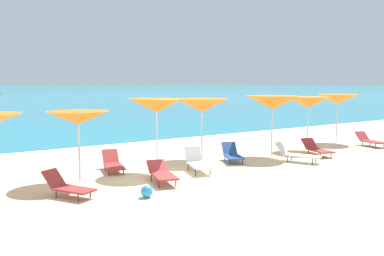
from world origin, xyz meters
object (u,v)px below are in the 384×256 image
object	(u,v)px
umbrella_3	(78,118)
umbrella_7	(308,102)
lounge_chair_9	(370,140)
umbrella_4	(157,106)
lounge_chair_2	(297,154)
umbrella_6	(273,103)
lounge_chair_5	(162,173)
lounge_chair_0	(68,186)
umbrella_8	(338,99)
umbrella_5	(202,105)
lounge_chair_3	(232,154)
beach_ball	(147,191)
lounge_chair_8	(113,163)
lounge_chair_7	(197,162)
lounge_chair_11	(317,148)

from	to	relation	value
umbrella_3	umbrella_7	world-z (taller)	umbrella_7
umbrella_7	lounge_chair_9	xyz separation A→B (m)	(3.12, -1.05, -1.78)
umbrella_4	lounge_chair_9	world-z (taller)	umbrella_4
lounge_chair_2	umbrella_6	bearing A→B (deg)	59.62
lounge_chair_5	lounge_chair_0	bearing A→B (deg)	-165.57
umbrella_8	umbrella_5	bearing A→B (deg)	179.82
umbrella_4	umbrella_8	world-z (taller)	umbrella_4
umbrella_5	lounge_chair_9	distance (m)	8.70
umbrella_6	lounge_chair_3	xyz separation A→B (m)	(-2.12, -0.08, -1.84)
umbrella_6	lounge_chair_3	bearing A→B (deg)	-177.79
umbrella_4	umbrella_5	size ratio (longest dim) A/B	1.04
lounge_chair_2	beach_ball	xyz separation A→B (m)	(-6.87, -1.12, -0.15)
lounge_chair_2	lounge_chair_8	bearing A→B (deg)	135.38
umbrella_3	lounge_chair_7	size ratio (longest dim) A/B	1.31
umbrella_3	lounge_chair_2	xyz separation A→B (m)	(7.71, -1.50, -1.59)
lounge_chair_0	lounge_chair_3	xyz separation A→B (m)	(6.57, 1.28, 0.01)
lounge_chair_7	beach_ball	world-z (taller)	lounge_chair_7
umbrella_7	lounge_chair_5	size ratio (longest dim) A/B	1.34
lounge_chair_11	lounge_chair_9	bearing A→B (deg)	18.74
umbrella_3	lounge_chair_7	distance (m)	4.10
umbrella_5	lounge_chair_11	world-z (taller)	umbrella_5
umbrella_6	umbrella_3	bearing A→B (deg)	179.58
umbrella_8	lounge_chair_11	size ratio (longest dim) A/B	1.41
umbrella_8	lounge_chair_5	size ratio (longest dim) A/B	1.37
lounge_chair_11	lounge_chair_3	bearing A→B (deg)	-176.87
umbrella_7	umbrella_6	bearing A→B (deg)	-173.55
umbrella_4	lounge_chair_5	bearing A→B (deg)	-114.73
umbrella_7	lounge_chair_5	bearing A→B (deg)	-168.79
umbrella_4	lounge_chair_9	distance (m)	11.00
lounge_chair_8	umbrella_8	bearing A→B (deg)	14.90
umbrella_6	lounge_chair_9	bearing A→B (deg)	-7.89
lounge_chair_2	lounge_chair_9	bearing A→B (deg)	-17.56
lounge_chair_8	lounge_chair_5	bearing A→B (deg)	-61.70
umbrella_3	lounge_chair_7	world-z (taller)	umbrella_3
lounge_chair_3	lounge_chair_8	xyz separation A→B (m)	(-4.33, 0.98, -0.03)
lounge_chair_0	lounge_chair_2	xyz separation A→B (m)	(8.53, -0.08, 0.02)
lounge_chair_9	lounge_chair_0	bearing A→B (deg)	-165.72
lounge_chair_2	lounge_chair_3	xyz separation A→B (m)	(-1.96, 1.36, -0.01)
umbrella_4	lounge_chair_2	bearing A→B (deg)	-17.01
umbrella_7	umbrella_3	bearing A→B (deg)	-178.78
lounge_chair_3	lounge_chair_11	bearing A→B (deg)	13.36
umbrella_7	umbrella_8	distance (m)	3.05
umbrella_3	lounge_chair_8	world-z (taller)	umbrella_3
lounge_chair_3	lounge_chair_11	distance (m)	3.82
lounge_chair_9	beach_ball	size ratio (longest dim) A/B	4.89
lounge_chair_9	lounge_chair_5	bearing A→B (deg)	-165.08
lounge_chair_2	lounge_chair_7	bearing A→B (deg)	145.78
lounge_chair_2	lounge_chair_7	distance (m)	4.07
lounge_chair_8	lounge_chair_7	bearing A→B (deg)	-20.97
umbrella_5	lounge_chair_5	distance (m)	4.32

